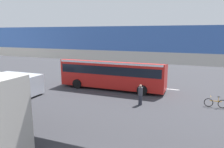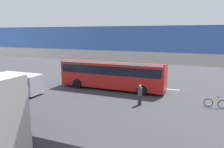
# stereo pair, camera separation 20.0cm
# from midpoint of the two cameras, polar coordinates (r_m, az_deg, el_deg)

# --- Properties ---
(ground) EXTENTS (80.00, 80.00, 0.00)m
(ground) POSITION_cam_midpoint_polar(r_m,az_deg,el_deg) (23.59, -0.15, -3.92)
(ground) COLOR #38383D
(city_bus) EXTENTS (11.54, 2.85, 3.15)m
(city_bus) POSITION_cam_midpoint_polar(r_m,az_deg,el_deg) (23.08, -0.21, 0.54)
(city_bus) COLOR red
(city_bus) RESTS_ON ground
(parked_van) EXTENTS (4.80, 2.17, 2.05)m
(parked_van) POSITION_cam_midpoint_polar(r_m,az_deg,el_deg) (23.22, -24.14, -2.14)
(parked_van) COLOR #B7BCC6
(parked_van) RESTS_ON ground
(bicycle_orange) EXTENTS (1.77, 0.44, 0.96)m
(bicycle_orange) POSITION_cam_midpoint_polar(r_m,az_deg,el_deg) (19.58, 25.84, -7.06)
(bicycle_orange) COLOR black
(bicycle_orange) RESTS_ON ground
(pedestrian) EXTENTS (0.38, 0.38, 1.79)m
(pedestrian) POSITION_cam_midpoint_polar(r_m,az_deg,el_deg) (18.26, 7.34, -5.60)
(pedestrian) COLOR #2D2D38
(pedestrian) RESTS_ON ground
(traffic_sign) EXTENTS (0.08, 0.60, 2.80)m
(traffic_sign) POSITION_cam_midpoint_polar(r_m,az_deg,el_deg) (26.15, 3.91, 1.77)
(traffic_sign) COLOR slate
(traffic_sign) RESTS_ON ground
(lane_dash_leftmost) EXTENTS (2.00, 0.20, 0.01)m
(lane_dash_leftmost) POSITION_cam_midpoint_polar(r_m,az_deg,el_deg) (24.13, 15.10, -3.96)
(lane_dash_leftmost) COLOR silver
(lane_dash_leftmost) RESTS_ON ground
(lane_dash_left) EXTENTS (2.00, 0.20, 0.01)m
(lane_dash_left) POSITION_cam_midpoint_polar(r_m,az_deg,el_deg) (24.85, 5.90, -3.19)
(lane_dash_left) COLOR silver
(lane_dash_left) RESTS_ON ground
(lane_dash_centre) EXTENTS (2.00, 0.20, 0.01)m
(lane_dash_centre) POSITION_cam_midpoint_polar(r_m,az_deg,el_deg) (26.17, -2.57, -2.42)
(lane_dash_centre) COLOR silver
(lane_dash_centre) RESTS_ON ground
(lane_dash_right) EXTENTS (2.00, 0.20, 0.01)m
(lane_dash_right) POSITION_cam_midpoint_polar(r_m,az_deg,el_deg) (28.01, -10.07, -1.68)
(lane_dash_right) COLOR silver
(lane_dash_right) RESTS_ON ground
(pedestrian_overpass) EXTENTS (28.90, 2.60, 6.38)m
(pedestrian_overpass) POSITION_cam_midpoint_polar(r_m,az_deg,el_deg) (13.41, -17.60, 4.60)
(pedestrian_overpass) COLOR #B2ADA5
(pedestrian_overpass) RESTS_ON ground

